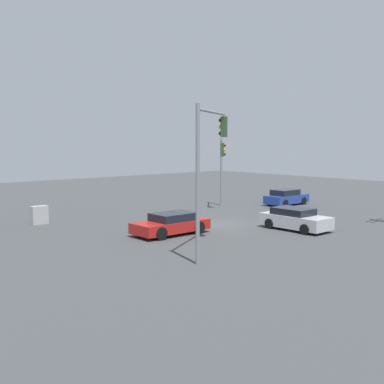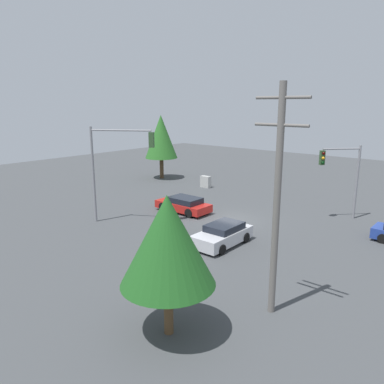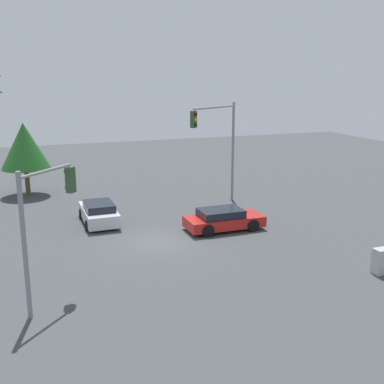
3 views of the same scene
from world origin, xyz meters
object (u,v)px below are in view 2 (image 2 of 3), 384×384
(sedan_red, at_px, (184,205))
(traffic_signal_cross, at_px, (342,170))
(traffic_signal_main, at_px, (115,158))
(sedan_silver, at_px, (223,235))
(electrical_cabinet, at_px, (206,182))

(sedan_red, xyz_separation_m, traffic_signal_cross, (-10.19, -6.15, 3.17))
(traffic_signal_cross, bearing_deg, traffic_signal_main, -3.22)
(sedan_red, relative_size, traffic_signal_cross, 0.81)
(sedan_silver, height_order, traffic_signal_main, traffic_signal_main)
(electrical_cabinet, bearing_deg, sedan_silver, 131.70)
(sedan_red, xyz_separation_m, electrical_cabinet, (4.27, -8.35, -0.03))
(sedan_red, relative_size, traffic_signal_main, 0.65)
(sedan_silver, relative_size, electrical_cabinet, 3.55)
(sedan_silver, xyz_separation_m, sedan_red, (6.57, -3.83, -0.03))
(traffic_signal_main, bearing_deg, sedan_red, 39.45)
(sedan_silver, distance_m, traffic_signal_cross, 11.06)
(sedan_silver, height_order, traffic_signal_cross, traffic_signal_cross)
(sedan_red, bearing_deg, traffic_signal_main, 159.70)
(sedan_silver, bearing_deg, electrical_cabinet, -48.30)
(traffic_signal_main, relative_size, traffic_signal_cross, 1.25)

